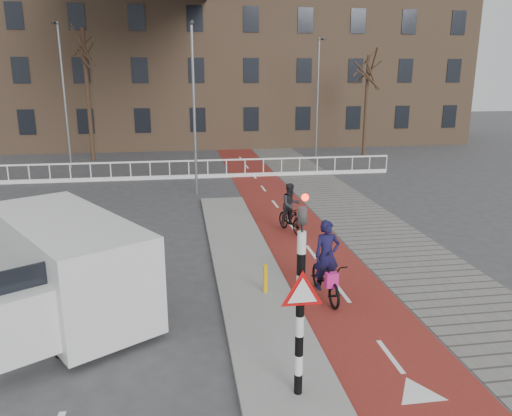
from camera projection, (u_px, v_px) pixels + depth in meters
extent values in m
plane|color=#38383A|center=(304.00, 337.00, 10.52)|extent=(120.00, 120.00, 0.00)
cube|color=maroon|center=(280.00, 210.00, 20.28)|extent=(2.50, 60.00, 0.01)
cube|color=slate|center=(346.00, 207.00, 20.69)|extent=(3.00, 60.00, 0.01)
cube|color=gray|center=(246.00, 266.00, 14.22)|extent=(1.80, 16.00, 0.12)
cylinder|color=black|center=(300.00, 316.00, 8.11)|extent=(0.14, 0.14, 2.88)
imported|color=black|center=(303.00, 207.00, 7.64)|extent=(0.13, 0.16, 0.80)
cylinder|color=#FF0C05|center=(305.00, 197.00, 7.46)|extent=(0.11, 0.02, 0.11)
cylinder|color=gold|center=(265.00, 278.00, 12.32)|extent=(0.12, 0.12, 0.72)
imported|color=black|center=(326.00, 279.00, 12.24)|extent=(0.77, 1.93, 1.00)
imported|color=#141136|center=(327.00, 255.00, 12.08)|extent=(0.65, 0.45, 1.73)
cube|color=#D21D7F|center=(332.00, 280.00, 11.66)|extent=(0.30, 0.20, 0.35)
imported|color=black|center=(290.00, 219.00, 17.35)|extent=(0.91, 1.65, 0.96)
imported|color=black|center=(291.00, 205.00, 17.21)|extent=(0.87, 0.76, 1.50)
cube|color=silver|center=(68.00, 262.00, 11.41)|extent=(4.52, 5.55, 2.09)
cube|color=#1D8527|center=(19.00, 269.00, 11.28)|extent=(1.77, 2.86, 0.55)
cube|color=#1D8527|center=(115.00, 264.00, 11.59)|extent=(1.77, 2.86, 0.55)
cube|color=black|center=(40.00, 286.00, 9.14)|extent=(1.63, 1.03, 0.90)
cylinder|color=black|center=(60.00, 338.00, 9.76)|extent=(0.61, 0.76, 0.73)
cylinder|color=black|center=(142.00, 311.00, 10.87)|extent=(0.61, 0.76, 0.73)
cylinder|color=black|center=(9.00, 282.00, 12.38)|extent=(0.61, 0.76, 0.73)
cylinder|color=black|center=(79.00, 265.00, 13.49)|extent=(0.61, 0.76, 0.73)
cube|color=silver|center=(130.00, 162.00, 25.76)|extent=(28.00, 0.08, 0.08)
cube|color=silver|center=(131.00, 178.00, 25.98)|extent=(28.00, 0.10, 0.20)
cube|color=#7F6047|center=(169.00, 66.00, 39.06)|extent=(46.00, 10.00, 12.00)
cylinder|color=#312016|center=(88.00, 96.00, 30.88)|extent=(0.27, 0.27, 8.05)
cylinder|color=#312016|center=(366.00, 107.00, 32.81)|extent=(0.21, 0.21, 6.52)
cylinder|color=slate|center=(194.00, 112.00, 22.01)|extent=(0.12, 0.12, 7.51)
cylinder|color=slate|center=(65.00, 97.00, 28.41)|extent=(0.12, 0.12, 8.13)
cylinder|color=slate|center=(317.00, 99.00, 32.53)|extent=(0.12, 0.12, 7.58)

